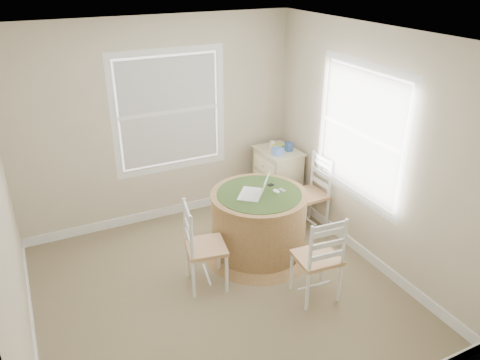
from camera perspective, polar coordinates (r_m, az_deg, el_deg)
room at (r=4.57m, az=-1.93°, el=1.13°), size 3.64×3.64×2.64m
round_table at (r=5.42m, az=2.28°, el=-5.03°), size 1.28×1.28×0.79m
chair_left at (r=4.90m, az=-4.18°, el=-8.10°), size 0.47×0.49×0.95m
chair_near at (r=4.80m, az=9.34°, el=-9.25°), size 0.45×0.43×0.95m
chair_right at (r=5.98m, az=8.36°, el=-1.73°), size 0.41×0.43×0.95m
laptop at (r=5.20m, az=1.73°, el=-1.52°), size 0.45×0.46×0.24m
mouse at (r=5.29m, az=4.42°, el=-1.37°), size 0.08×0.11×0.03m
phone at (r=5.34m, az=5.15°, el=-1.25°), size 0.06×0.10×0.02m
keys at (r=5.43m, az=3.76°, el=-0.66°), size 0.07×0.06×0.02m
corner_chest at (r=6.47m, az=4.56°, el=0.19°), size 0.51×0.66×0.84m
tissue_box at (r=6.12m, az=4.61°, el=3.47°), size 0.13×0.13×0.10m
box_yellow at (r=6.34m, az=4.76°, el=4.07°), size 0.15×0.11×0.06m
box_blue at (r=6.26m, az=6.08°, el=4.03°), size 0.08×0.08×0.12m
cup_cream at (r=6.38m, az=3.86°, el=4.38°), size 0.07×0.07×0.09m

